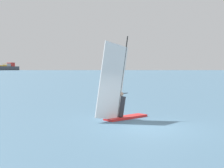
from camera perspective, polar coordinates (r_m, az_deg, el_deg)
name	(u,v)px	position (r m, az deg, el deg)	size (l,w,h in m)	color
ground_plane	(149,128)	(13.69, 6.92, -8.24)	(4000.00, 4000.00, 0.00)	#476B84
windsurfer	(119,98)	(15.66, 1.28, -2.64)	(3.40, 1.43, 4.38)	red
distant_headland	(34,65)	(1622.89, -14.48, 3.43)	(633.09, 213.77, 46.21)	#4C564C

